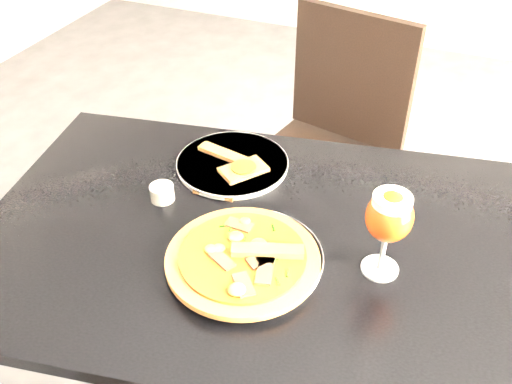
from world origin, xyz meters
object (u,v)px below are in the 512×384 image
at_px(chair_far, 328,148).
at_px(pizza, 244,258).
at_px(dining_table, 254,263).
at_px(beer_glass, 389,217).

height_order(chair_far, pizza, chair_far).
relative_size(dining_table, beer_glass, 6.89).
relative_size(chair_far, pizza, 3.05).
distance_m(chair_far, beer_glass, 0.86).
bearing_deg(pizza, chair_far, 93.40).
xyz_separation_m(dining_table, beer_glass, (0.28, -0.00, 0.23)).
distance_m(chair_far, pizza, 0.86).
bearing_deg(chair_far, pizza, -74.04).
bearing_deg(chair_far, dining_table, -75.14).
bearing_deg(beer_glass, dining_table, 179.45).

